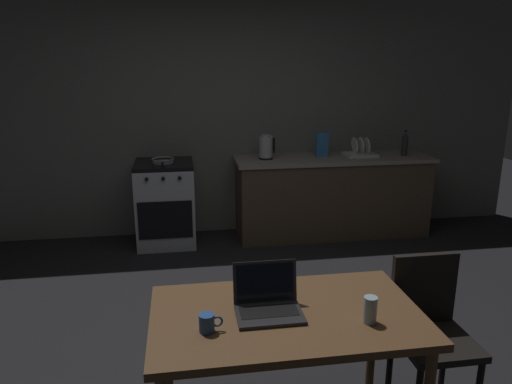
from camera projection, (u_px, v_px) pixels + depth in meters
ground_plane at (253, 348)px, 3.32m from camera, size 12.00×12.00×0.00m
back_wall at (246, 116)px, 5.36m from camera, size 6.40×0.10×2.62m
kitchen_counter at (332, 196)px, 5.40m from camera, size 2.16×0.64×0.89m
stove_oven at (166, 203)px, 5.12m from camera, size 0.60×0.62×0.89m
dining_table at (286, 325)px, 2.37m from camera, size 1.32×0.77×0.73m
chair at (430, 324)px, 2.68m from camera, size 0.40×0.40×0.87m
laptop at (268, 303)px, 2.34m from camera, size 0.32×0.26×0.23m
electric_kettle at (266, 147)px, 5.13m from camera, size 0.17×0.15×0.26m
bottle at (405, 144)px, 5.32m from camera, size 0.07×0.07×0.28m
frying_pan at (163, 160)px, 4.97m from camera, size 0.23×0.41×0.05m
coffee_mug at (207, 323)px, 2.18m from camera, size 0.11×0.07×0.09m
drinking_glass at (370, 310)px, 2.25m from camera, size 0.06×0.06×0.13m
cereal_box at (322, 145)px, 5.24m from camera, size 0.13×0.05×0.27m
dish_rack at (360, 152)px, 5.31m from camera, size 0.34×0.26×0.21m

